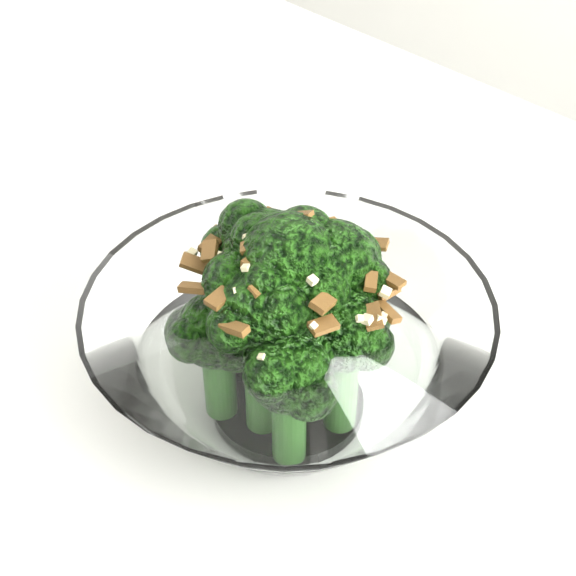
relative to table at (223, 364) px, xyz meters
The scene contains 2 objects.
table is the anchor object (origin of this frame).
broccoli_dish 0.17m from the table, 31.08° to the right, with size 0.23×0.23×0.14m.
Camera 1 is at (0.39, -0.34, 1.14)m, focal length 55.00 mm.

